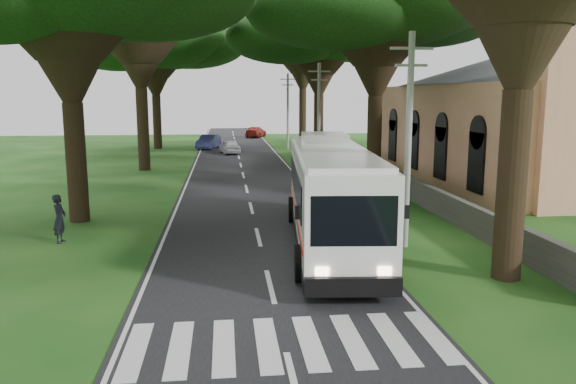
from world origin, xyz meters
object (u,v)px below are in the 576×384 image
at_px(church, 514,108).
at_px(pole_far, 288,110).
at_px(distant_car_a, 230,147).
at_px(distant_car_b, 209,142).
at_px(pole_near, 409,137).
at_px(coach_bus, 331,193).
at_px(pedestrian, 60,219).
at_px(distant_car_c, 256,132).
at_px(pole_mid, 319,117).

bearing_deg(church, pole_far, 116.82).
xyz_separation_m(distant_car_a, distant_car_b, (-2.20, 5.29, 0.08)).
bearing_deg(distant_car_a, pole_far, -154.88).
xyz_separation_m(church, pole_near, (-12.36, -15.55, -0.73)).
distance_m(coach_bus, distant_car_b, 40.52).
relative_size(pole_near, pedestrian, 4.16).
relative_size(pole_far, coach_bus, 0.61).
bearing_deg(coach_bus, distant_car_c, 94.92).
bearing_deg(pole_near, distant_car_c, 92.49).
xyz_separation_m(church, pole_mid, (-12.36, 4.45, -0.73)).
height_order(pole_near, distant_car_a, pole_near).
relative_size(coach_bus, distant_car_b, 2.84).
relative_size(distant_car_a, distant_car_c, 0.81).
bearing_deg(church, distant_car_c, 109.55).
bearing_deg(distant_car_c, pedestrian, 97.50).
bearing_deg(pole_far, church, -63.18).
bearing_deg(pole_far, distant_car_b, 175.42).
bearing_deg(coach_bus, distant_car_a, 100.97).
xyz_separation_m(pole_far, distant_car_a, (-6.30, -4.61, -3.47)).
bearing_deg(pole_mid, distant_car_b, 112.34).
bearing_deg(distant_car_a, pole_mid, 101.18).
xyz_separation_m(pole_near, pole_mid, (0.00, 20.00, 0.00)).
height_order(coach_bus, distant_car_a, coach_bus).
distance_m(pole_near, distant_car_c, 57.57).
xyz_separation_m(pole_near, distant_car_b, (-8.50, 40.68, -3.39)).
xyz_separation_m(church, pedestrian, (-25.64, -13.44, -3.95)).
height_order(pole_mid, coach_bus, pole_mid).
distance_m(pole_near, pedestrian, 13.82).
distance_m(church, distant_car_b, 32.92).
distance_m(distant_car_b, distant_car_c, 17.77).
bearing_deg(distant_car_a, coach_bus, 84.66).
xyz_separation_m(pole_mid, distant_car_c, (-2.50, 37.41, -3.44)).
bearing_deg(pole_mid, distant_car_a, 112.27).
distance_m(pole_mid, distant_car_b, 22.62).
bearing_deg(pole_far, distant_car_a, -143.79).
bearing_deg(pole_mid, pedestrian, -126.58).
bearing_deg(distant_car_a, distant_car_b, -78.52).
bearing_deg(distant_car_c, pole_near, 111.02).
relative_size(distant_car_c, pedestrian, 2.56).
relative_size(pole_near, coach_bus, 0.61).
distance_m(pole_far, distant_car_c, 17.92).
relative_size(church, coach_bus, 1.84).
bearing_deg(church, pole_near, -128.50).
bearing_deg(coach_bus, pedestrian, 176.96).
distance_m(pole_near, distant_car_b, 41.70).
distance_m(distant_car_a, distant_car_b, 5.73).
relative_size(distant_car_b, pedestrian, 2.39).
distance_m(pole_far, pedestrian, 40.28).
xyz_separation_m(pole_mid, distant_car_b, (-8.50, 20.68, -3.39)).
height_order(distant_car_a, distant_car_b, distant_car_b).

